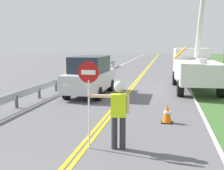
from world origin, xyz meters
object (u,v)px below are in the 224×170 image
(utility_bucket_truck, at_px, (195,66))
(oncoming_suv_nearest, at_px, (90,75))
(stop_sign_paddle, at_px, (89,85))
(traffic_cone_lead, at_px, (167,114))
(flagger_worker, at_px, (118,110))

(utility_bucket_truck, relative_size, oncoming_suv_nearest, 1.48)
(stop_sign_paddle, relative_size, traffic_cone_lead, 3.33)
(flagger_worker, xyz_separation_m, stop_sign_paddle, (-0.76, -0.11, 0.66))
(oncoming_suv_nearest, bearing_deg, utility_bucket_truck, 27.76)
(stop_sign_paddle, relative_size, utility_bucket_truck, 0.34)
(flagger_worker, relative_size, stop_sign_paddle, 0.78)
(utility_bucket_truck, bearing_deg, oncoming_suv_nearest, -152.24)
(utility_bucket_truck, relative_size, traffic_cone_lead, 9.84)
(traffic_cone_lead, bearing_deg, flagger_worker, -114.33)
(utility_bucket_truck, height_order, oncoming_suv_nearest, utility_bucket_truck)
(stop_sign_paddle, bearing_deg, utility_bucket_truck, 71.47)
(flagger_worker, xyz_separation_m, traffic_cone_lead, (1.28, 2.83, -0.71))
(flagger_worker, height_order, oncoming_suv_nearest, oncoming_suv_nearest)
(stop_sign_paddle, bearing_deg, oncoming_suv_nearest, 104.92)
(stop_sign_paddle, xyz_separation_m, traffic_cone_lead, (2.04, 2.94, -1.37))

